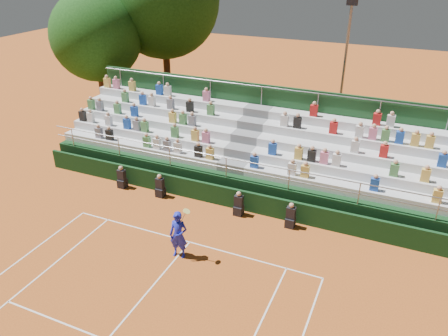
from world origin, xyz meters
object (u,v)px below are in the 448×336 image
at_px(tree_east, 163,1).
at_px(floodlight_mast, 345,61).
at_px(tennis_player, 179,235).
at_px(tree_west, 96,36).

distance_m(tree_east, floodlight_mast, 13.33).
xyz_separation_m(tennis_player, tree_east, (-9.71, 15.91, 6.53)).
distance_m(tennis_player, tree_west, 17.79).
bearing_deg(floodlight_mast, tennis_player, -102.65).
height_order(tennis_player, tree_west, tree_west).
relative_size(tree_east, floodlight_mast, 1.38).
height_order(tennis_player, floodlight_mast, floodlight_mast).
bearing_deg(tree_west, tennis_player, -43.39).
height_order(tree_west, floodlight_mast, tree_west).
relative_size(tennis_player, floodlight_mast, 0.27).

